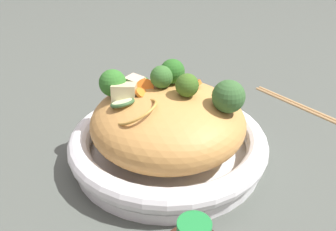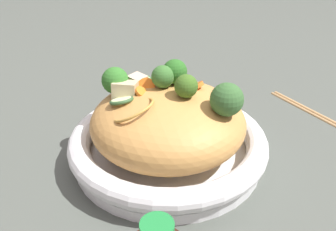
% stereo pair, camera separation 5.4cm
% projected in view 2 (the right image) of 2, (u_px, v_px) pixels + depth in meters
% --- Properties ---
extents(ground_plane, '(3.00, 3.00, 0.00)m').
position_uv_depth(ground_plane, '(168.00, 157.00, 0.58)').
color(ground_plane, '#494F48').
extents(serving_bowl, '(0.32, 0.32, 0.05)m').
position_uv_depth(serving_bowl, '(168.00, 144.00, 0.57)').
color(serving_bowl, white).
rests_on(serving_bowl, ground_plane).
extents(noodle_heap, '(0.24, 0.24, 0.11)m').
position_uv_depth(noodle_heap, '(168.00, 121.00, 0.55)').
color(noodle_heap, '#C28A47').
rests_on(noodle_heap, serving_bowl).
extents(broccoli_florets, '(0.10, 0.22, 0.07)m').
position_uv_depth(broccoli_florets, '(177.00, 86.00, 0.52)').
color(broccoli_florets, '#9EB87A').
rests_on(broccoli_florets, serving_bowl).
extents(carrot_coins, '(0.09, 0.14, 0.03)m').
position_uv_depth(carrot_coins, '(159.00, 84.00, 0.56)').
color(carrot_coins, orange).
rests_on(carrot_coins, serving_bowl).
extents(zucchini_slices, '(0.11, 0.06, 0.02)m').
position_uv_depth(zucchini_slices, '(134.00, 91.00, 0.54)').
color(zucchini_slices, beige).
rests_on(zucchini_slices, serving_bowl).
extents(chicken_chunks, '(0.07, 0.04, 0.03)m').
position_uv_depth(chicken_chunks, '(129.00, 88.00, 0.54)').
color(chicken_chunks, '#CBBA8B').
rests_on(chicken_chunks, serving_bowl).
extents(chopsticks_pair, '(0.15, 0.17, 0.01)m').
position_uv_depth(chopsticks_pair, '(313.00, 111.00, 0.71)').
color(chopsticks_pair, tan).
rests_on(chopsticks_pair, ground_plane).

